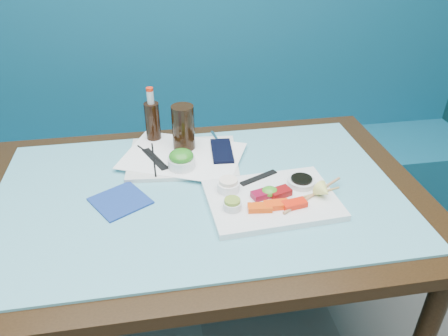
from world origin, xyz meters
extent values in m
cube|color=#104F69|center=(0.00, 2.22, 0.23)|extent=(3.00, 0.55, 0.45)
cube|color=#104F69|center=(0.00, 2.44, 0.70)|extent=(3.00, 0.12, 0.95)
cube|color=black|center=(0.00, 1.45, 0.73)|extent=(1.40, 0.90, 0.04)
cylinder|color=black|center=(-0.62, 1.82, 0.35)|extent=(0.06, 0.06, 0.71)
cylinder|color=black|center=(0.62, 1.82, 0.35)|extent=(0.06, 0.06, 0.71)
cube|color=#5DABBB|center=(0.00, 1.45, 0.75)|extent=(1.22, 0.76, 0.01)
cube|color=white|center=(0.21, 1.36, 0.77)|extent=(0.39, 0.29, 0.02)
cube|color=#F14809|center=(0.16, 1.30, 0.79)|extent=(0.07, 0.04, 0.02)
cube|color=#FF3F0A|center=(0.21, 1.31, 0.79)|extent=(0.07, 0.03, 0.02)
cube|color=red|center=(0.26, 1.30, 0.79)|extent=(0.08, 0.05, 0.02)
cube|color=maroon|center=(0.18, 1.36, 0.79)|extent=(0.07, 0.05, 0.02)
cube|color=maroon|center=(0.23, 1.36, 0.79)|extent=(0.07, 0.06, 0.02)
ellipsoid|color=#3D9322|center=(0.20, 1.37, 0.79)|extent=(0.05, 0.05, 0.03)
cylinder|color=silver|center=(0.08, 1.32, 0.79)|extent=(0.07, 0.07, 0.02)
cylinder|color=olive|center=(0.08, 1.32, 0.80)|extent=(0.05, 0.05, 0.01)
cylinder|color=white|center=(0.09, 1.41, 0.79)|extent=(0.08, 0.08, 0.03)
cylinder|color=#FFE8D1|center=(0.09, 1.41, 0.81)|extent=(0.06, 0.06, 0.01)
cylinder|color=silver|center=(0.31, 1.41, 0.79)|extent=(0.09, 0.09, 0.02)
cylinder|color=black|center=(0.31, 1.41, 0.80)|extent=(0.07, 0.07, 0.01)
cone|color=#EAEB6F|center=(0.35, 1.33, 0.80)|extent=(0.06, 0.06, 0.05)
cube|color=black|center=(0.19, 1.46, 0.78)|extent=(0.13, 0.08, 0.00)
cylinder|color=#A98C4F|center=(0.32, 1.34, 0.78)|extent=(0.20, 0.06, 0.01)
cylinder|color=tan|center=(0.33, 1.34, 0.78)|extent=(0.22, 0.15, 0.01)
cube|color=silver|center=(-0.03, 1.65, 0.76)|extent=(0.39, 0.31, 0.01)
cube|color=white|center=(-0.03, 1.65, 0.77)|extent=(0.47, 0.41, 0.00)
cylinder|color=white|center=(-0.04, 1.57, 0.79)|extent=(0.11, 0.11, 0.04)
ellipsoid|color=#287B1C|center=(-0.04, 1.57, 0.82)|extent=(0.10, 0.10, 0.04)
cylinder|color=black|center=(-0.02, 1.70, 0.85)|extent=(0.08, 0.08, 0.16)
cube|color=black|center=(0.11, 1.65, 0.78)|extent=(0.08, 0.17, 0.01)
cylinder|color=white|center=(0.10, 1.75, 0.78)|extent=(0.02, 0.09, 0.01)
cylinder|color=black|center=(-0.13, 1.64, 0.77)|extent=(0.01, 0.22, 0.01)
cylinder|color=black|center=(-0.12, 1.64, 0.77)|extent=(0.13, 0.21, 0.01)
cube|color=black|center=(-0.12, 1.64, 0.77)|extent=(0.09, 0.16, 0.00)
cylinder|color=black|center=(-0.12, 1.79, 0.83)|extent=(0.06, 0.06, 0.15)
cylinder|color=silver|center=(-0.12, 1.79, 0.93)|extent=(0.03, 0.03, 0.05)
cylinder|color=red|center=(-0.12, 1.79, 0.96)|extent=(0.03, 0.03, 0.01)
cube|color=navy|center=(-0.23, 1.43, 0.76)|extent=(0.20, 0.20, 0.01)
camera|label=1|loc=(-0.11, 0.36, 1.52)|focal=35.00mm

